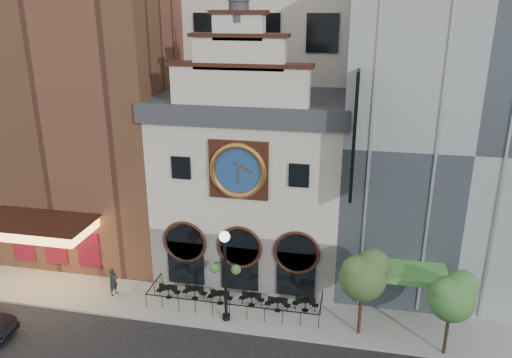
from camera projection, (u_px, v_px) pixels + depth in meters
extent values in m
plane|color=black|center=(224.00, 331.00, 28.73)|extent=(120.00, 120.00, 0.00)
cube|color=gray|center=(235.00, 306.00, 31.02)|extent=(44.00, 5.00, 0.15)
cube|color=#605E5B|center=(253.00, 238.00, 35.43)|extent=(12.00, 8.00, 4.00)
cube|color=#B8B5A2|center=(253.00, 164.00, 33.62)|extent=(12.00, 8.00, 7.00)
cube|color=#2D3035|center=(253.00, 104.00, 32.27)|extent=(12.60, 8.60, 1.20)
cube|color=black|center=(239.00, 170.00, 29.55)|extent=(3.60, 0.25, 3.60)
cylinder|color=navy|center=(238.00, 171.00, 29.42)|extent=(3.10, 0.12, 3.10)
torus|color=#BB7B37|center=(238.00, 171.00, 29.35)|extent=(3.46, 0.36, 3.46)
cylinder|color=#2D3035|center=(239.00, 12.00, 27.07)|extent=(1.10, 1.10, 1.10)
cube|color=brown|center=(84.00, 80.00, 36.31)|extent=(14.00, 12.00, 25.00)
cube|color=#FFBF59|center=(36.00, 227.00, 31.92)|extent=(7.00, 3.40, 0.70)
cube|color=black|center=(35.00, 221.00, 31.77)|extent=(7.40, 3.80, 0.15)
cube|color=maroon|center=(56.00, 246.00, 34.17)|extent=(5.60, 0.15, 2.60)
cube|color=gray|center=(456.00, 130.00, 32.16)|extent=(14.00, 12.00, 20.00)
cube|color=#4D9744|center=(406.00, 272.00, 28.27)|extent=(4.50, 2.40, 0.35)
cube|color=black|center=(354.00, 137.00, 26.58)|extent=(0.18, 1.60, 7.00)
cylinder|color=black|center=(168.00, 287.00, 31.57)|extent=(0.68, 0.68, 0.03)
cylinder|color=black|center=(169.00, 292.00, 31.70)|extent=(0.06, 0.06, 0.72)
cylinder|color=black|center=(195.00, 288.00, 31.44)|extent=(0.68, 0.68, 0.03)
cylinder|color=black|center=(195.00, 294.00, 31.56)|extent=(0.06, 0.06, 0.72)
cylinder|color=black|center=(220.00, 293.00, 30.94)|extent=(0.68, 0.68, 0.03)
cylinder|color=black|center=(220.00, 298.00, 31.06)|extent=(0.06, 0.06, 0.72)
cylinder|color=black|center=(252.00, 295.00, 30.74)|extent=(0.68, 0.68, 0.03)
cylinder|color=black|center=(252.00, 300.00, 30.86)|extent=(0.06, 0.06, 0.72)
cylinder|color=black|center=(278.00, 300.00, 30.19)|extent=(0.68, 0.68, 0.03)
cylinder|color=black|center=(278.00, 305.00, 30.31)|extent=(0.06, 0.06, 0.72)
cylinder|color=black|center=(305.00, 300.00, 30.20)|extent=(0.68, 0.68, 0.03)
cylinder|color=black|center=(305.00, 305.00, 30.32)|extent=(0.06, 0.06, 0.72)
imported|color=black|center=(113.00, 282.00, 31.85)|extent=(0.62, 0.78, 1.86)
cylinder|color=black|center=(225.00, 281.00, 28.75)|extent=(0.19, 0.19, 5.21)
cylinder|color=black|center=(226.00, 317.00, 29.55)|extent=(0.46, 0.46, 0.31)
sphere|color=white|center=(224.00, 237.00, 27.82)|extent=(0.62, 0.62, 0.62)
sphere|color=#315723|center=(214.00, 268.00, 28.57)|extent=(0.58, 0.58, 0.58)
sphere|color=#315723|center=(236.00, 270.00, 28.41)|extent=(0.58, 0.58, 0.58)
cylinder|color=#382619|center=(360.00, 312.00, 27.93)|extent=(0.20, 0.20, 2.78)
sphere|color=#305020|center=(363.00, 278.00, 27.21)|extent=(2.58, 2.58, 2.58)
sphere|color=#305020|center=(373.00, 265.00, 27.16)|extent=(1.79, 1.79, 1.79)
sphere|color=#305020|center=(356.00, 271.00, 26.94)|extent=(1.59, 1.59, 1.59)
cylinder|color=#382619|center=(447.00, 332.00, 26.32)|extent=(0.19, 0.19, 2.60)
sphere|color=#2F6528|center=(451.00, 299.00, 25.65)|extent=(2.41, 2.41, 2.41)
sphere|color=#2F6528|center=(462.00, 286.00, 25.60)|extent=(1.67, 1.67, 1.67)
sphere|color=#2F6528|center=(446.00, 292.00, 25.39)|extent=(1.48, 1.48, 1.48)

